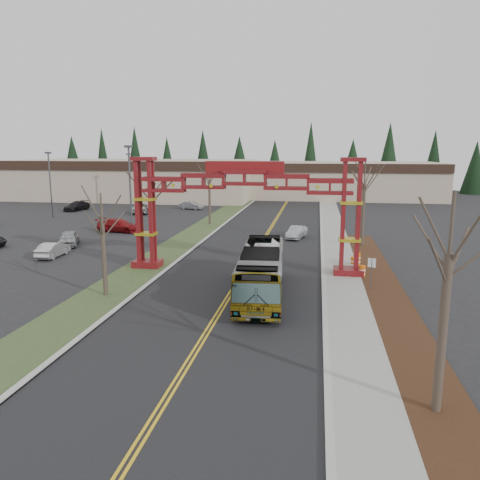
% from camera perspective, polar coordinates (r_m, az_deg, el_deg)
% --- Properties ---
extents(ground, '(200.00, 200.00, 0.00)m').
position_cam_1_polar(ground, '(20.48, -7.58, -16.59)').
color(ground, black).
rests_on(ground, ground).
extents(road, '(12.00, 110.00, 0.02)m').
position_cam_1_polar(road, '(43.71, 1.94, -1.53)').
color(road, black).
rests_on(road, ground).
extents(lane_line_left, '(0.12, 100.00, 0.01)m').
position_cam_1_polar(lane_line_left, '(43.73, 1.79, -1.50)').
color(lane_line_left, gold).
rests_on(lane_line_left, road).
extents(lane_line_right, '(0.12, 100.00, 0.01)m').
position_cam_1_polar(lane_line_right, '(43.69, 2.10, -1.51)').
color(lane_line_right, gold).
rests_on(lane_line_right, road).
extents(curb_right, '(0.30, 110.00, 0.15)m').
position_cam_1_polar(curb_right, '(43.36, 10.03, -1.71)').
color(curb_right, '#B0B0AB').
rests_on(curb_right, ground).
extents(sidewalk_right, '(2.60, 110.00, 0.14)m').
position_cam_1_polar(sidewalk_right, '(43.40, 11.95, -1.76)').
color(sidewalk_right, gray).
rests_on(sidewalk_right, ground).
extents(landscape_strip, '(2.60, 50.00, 0.12)m').
position_cam_1_polar(landscape_strip, '(29.27, 18.32, -8.32)').
color(landscape_strip, black).
rests_on(landscape_strip, ground).
extents(grass_median, '(4.00, 110.00, 0.08)m').
position_cam_1_polar(grass_median, '(45.41, -8.12, -1.12)').
color(grass_median, '#2D4321').
rests_on(grass_median, ground).
extents(curb_left, '(0.30, 110.00, 0.15)m').
position_cam_1_polar(curb_left, '(44.89, -5.86, -1.17)').
color(curb_left, '#B0B0AB').
rests_on(curb_left, ground).
extents(gateway_arch, '(18.20, 1.60, 8.90)m').
position_cam_1_polar(gateway_arch, '(35.92, 0.55, 5.42)').
color(gateway_arch, '#570F0B').
rests_on(gateway_arch, ground).
extents(retail_building_west, '(46.00, 22.30, 7.50)m').
position_cam_1_polar(retail_building_west, '(96.25, -12.38, 7.29)').
color(retail_building_west, tan).
rests_on(retail_building_west, ground).
extents(retail_building_east, '(38.00, 20.30, 7.00)m').
position_cam_1_polar(retail_building_east, '(97.57, 12.11, 7.20)').
color(retail_building_east, tan).
rests_on(retail_building_east, ground).
extents(conifer_treeline, '(116.10, 5.60, 13.00)m').
position_cam_1_polar(conifer_treeline, '(109.50, 6.72, 9.30)').
color(conifer_treeline, black).
rests_on(conifer_treeline, ground).
extents(transit_bus, '(3.51, 11.81, 3.24)m').
position_cam_1_polar(transit_bus, '(30.64, 2.61, -3.85)').
color(transit_bus, '#B0B2B9').
rests_on(transit_bus, ground).
extents(silver_sedan, '(2.31, 4.25, 1.33)m').
position_cam_1_polar(silver_sedan, '(50.93, 6.90, 0.93)').
color(silver_sedan, '#A5A8AD').
rests_on(silver_sedan, ground).
extents(parked_car_near_a, '(3.20, 4.63, 1.46)m').
position_cam_1_polar(parked_car_near_a, '(49.84, -20.14, 0.20)').
color(parked_car_near_a, '#ABAFB3').
rests_on(parked_car_near_a, ground).
extents(parked_car_near_b, '(1.62, 4.12, 1.34)m').
position_cam_1_polar(parked_car_near_b, '(45.05, -21.85, -1.09)').
color(parked_car_near_b, '#BDBDBD').
rests_on(parked_car_near_b, ground).
extents(parked_car_mid_a, '(5.53, 2.90, 1.53)m').
position_cam_1_polar(parked_car_mid_a, '(56.46, -14.53, 1.74)').
color(parked_car_mid_a, maroon).
rests_on(parked_car_mid_a, ground).
extents(parked_car_far_a, '(4.14, 2.39, 1.29)m').
position_cam_1_polar(parked_car_far_a, '(75.92, -5.92, 4.22)').
color(parked_car_far_a, '#919298').
rests_on(parked_car_far_a, ground).
extents(parked_car_far_b, '(3.84, 5.88, 1.50)m').
position_cam_1_polar(parked_car_far_b, '(72.63, -12.01, 3.82)').
color(parked_car_far_b, silver).
rests_on(parked_car_far_b, ground).
extents(parked_car_far_c, '(2.79, 5.22, 1.44)m').
position_cam_1_polar(parked_car_far_c, '(78.57, -19.28, 3.94)').
color(parked_car_far_c, black).
rests_on(parked_car_far_c, ground).
extents(bare_tree_median_near, '(2.96, 2.96, 6.76)m').
position_cam_1_polar(bare_tree_median_near, '(31.09, -16.46, 1.88)').
color(bare_tree_median_near, '#382D26').
rests_on(bare_tree_median_near, ground).
extents(bare_tree_median_mid, '(3.31, 3.31, 7.70)m').
position_cam_1_polar(bare_tree_median_mid, '(39.12, -10.88, 4.94)').
color(bare_tree_median_mid, '#382D26').
rests_on(bare_tree_median_mid, ground).
extents(bare_tree_median_far, '(3.00, 3.00, 7.54)m').
position_cam_1_polar(bare_tree_median_far, '(59.58, -3.76, 7.14)').
color(bare_tree_median_far, '#382D26').
rests_on(bare_tree_median_far, ground).
extents(bare_tree_right_near, '(3.27, 3.27, 8.11)m').
position_cam_1_polar(bare_tree_right_near, '(17.46, 24.15, -1.67)').
color(bare_tree_right_near, '#382D26').
rests_on(bare_tree_right_near, ground).
extents(bare_tree_right_far, '(3.48, 3.48, 8.47)m').
position_cam_1_polar(bare_tree_right_far, '(47.28, 14.93, 6.57)').
color(bare_tree_right_far, '#382D26').
rests_on(bare_tree_right_far, ground).
extents(light_pole_near, '(0.86, 0.43, 9.95)m').
position_cam_1_polar(light_pole_near, '(55.64, -13.26, 6.85)').
color(light_pole_near, '#3F3F44').
rests_on(light_pole_near, ground).
extents(light_pole_mid, '(0.80, 0.40, 9.17)m').
position_cam_1_polar(light_pole_mid, '(71.33, -22.15, 6.81)').
color(light_pole_mid, '#3F3F44').
rests_on(light_pole_mid, ground).
extents(light_pole_far, '(0.77, 0.38, 8.87)m').
position_cam_1_polar(light_pole_far, '(79.49, -13.29, 7.53)').
color(light_pole_far, '#3F3F44').
rests_on(light_pole_far, ground).
extents(street_sign, '(0.51, 0.18, 2.28)m').
position_cam_1_polar(street_sign, '(32.76, 15.74, -3.25)').
color(street_sign, '#3F3F44').
rests_on(street_sign, ground).
extents(barrel_south, '(0.51, 0.51, 0.94)m').
position_cam_1_polar(barrel_south, '(36.20, 14.65, -3.76)').
color(barrel_south, orange).
rests_on(barrel_south, ground).
extents(barrel_mid, '(0.50, 0.50, 0.93)m').
position_cam_1_polar(barrel_mid, '(38.91, 13.69, -2.71)').
color(barrel_mid, orange).
rests_on(barrel_mid, ground).
extents(barrel_north, '(0.60, 0.60, 1.12)m').
position_cam_1_polar(barrel_north, '(39.67, 14.04, -2.33)').
color(barrel_north, orange).
rests_on(barrel_north, ground).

